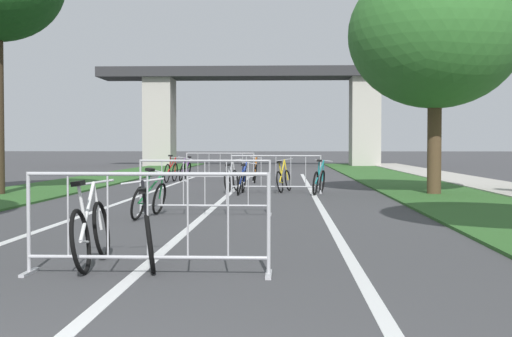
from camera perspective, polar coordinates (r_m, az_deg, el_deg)
grass_verge_left at (r=24.51m, az=-14.44°, el=-1.18°), size 2.89×50.15×0.05m
grass_verge_right at (r=23.81m, az=12.24°, el=-1.25°), size 2.89×50.15×0.05m
sidewalk_path_right at (r=24.36m, az=18.06°, el=-1.20°), size 2.12×50.15×0.08m
lane_stripe_center at (r=17.53m, az=-2.57°, el=-2.40°), size 0.14×29.01×0.01m
lane_stripe_right_lane at (r=17.48m, az=4.88°, el=-2.42°), size 0.14×29.01×0.01m
lane_stripe_left_lane at (r=17.87m, az=-9.87°, el=-2.34°), size 0.14×29.01×0.01m
overpass_bridge at (r=44.48m, az=0.45°, el=5.64°), size 20.52×3.14×6.20m
tree_right_oak_near at (r=19.13m, az=14.44°, el=10.53°), size 4.55×4.55×6.15m
crowd_barrier_nearest at (r=7.19m, az=-8.85°, el=-4.48°), size 2.52×0.45×1.05m
crowd_barrier_second at (r=13.23m, az=-4.20°, el=-1.55°), size 2.52×0.45×1.05m
crowd_barrier_third at (r=19.24m, az=1.64°, el=-0.47°), size 2.54×0.53×1.05m
crowd_barrier_fourth at (r=25.46m, az=-2.95°, el=0.11°), size 2.53×0.52×1.05m
bicycle_red_0 at (r=25.11m, az=-6.95°, el=-0.26°), size 0.48×1.68×0.98m
bicycle_green_1 at (r=12.85m, az=-8.69°, el=-2.44°), size 0.62×1.68×0.92m
bicycle_black_2 at (r=7.77m, az=-8.74°, el=-5.26°), size 0.63×1.63×0.95m
bicycle_teal_3 at (r=18.90m, az=5.17°, el=-1.01°), size 0.63×1.66×0.94m
bicycle_silver_4 at (r=19.83m, az=-2.03°, el=-0.91°), size 0.53×1.58×0.93m
bicycle_yellow_5 at (r=19.74m, az=2.27°, el=-0.89°), size 0.51×1.57×0.95m
bicycle_orange_6 at (r=24.85m, az=-0.09°, el=-0.28°), size 0.44×1.74×0.98m
bicycle_white_7 at (r=7.85m, az=-13.33°, el=-5.06°), size 0.47×1.68×0.95m
bicycle_blue_8 at (r=18.80m, az=-1.14°, el=-1.04°), size 0.55×1.59×0.89m
bicycle_purple_9 at (r=26.09m, az=-5.79°, el=-0.19°), size 0.53×1.74×0.92m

